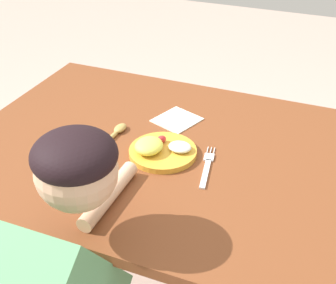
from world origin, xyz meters
The scene contains 5 objects.
dining_table centered at (0.00, 0.00, 0.63)m, with size 1.21×0.92×0.76m.
plate centered at (0.03, -0.04, 0.78)m, with size 0.21×0.21×0.06m.
fork centered at (0.18, -0.05, 0.76)m, with size 0.06×0.21×0.01m.
spoon centered at (-0.15, -0.01, 0.77)m, with size 0.04×0.23×0.02m.
napkin centered at (0.00, 0.17, 0.76)m, with size 0.13×0.14×0.00m, color white.
Camera 1 is at (0.49, -1.12, 1.56)m, focal length 50.40 mm.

